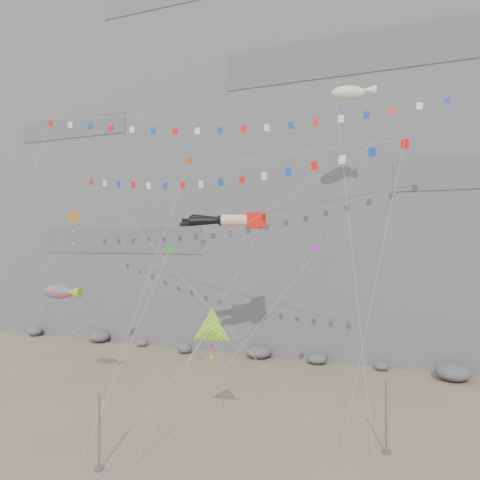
% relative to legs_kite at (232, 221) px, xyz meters
% --- Properties ---
extents(ground, '(120.00, 120.00, 0.00)m').
position_rel_legs_kite_xyz_m(ground, '(-1.72, -6.14, -13.50)').
color(ground, gray).
rests_on(ground, ground).
extents(cliff, '(80.00, 28.00, 50.00)m').
position_rel_legs_kite_xyz_m(cliff, '(-1.72, 25.86, 11.50)').
color(cliff, slate).
rests_on(cliff, ground).
extents(talus_boulders, '(60.00, 3.00, 1.20)m').
position_rel_legs_kite_xyz_m(talus_boulders, '(-1.72, 10.86, -12.90)').
color(talus_boulders, slate).
rests_on(talus_boulders, ground).
extents(anchor_pole_center, '(0.12, 0.12, 3.93)m').
position_rel_legs_kite_xyz_m(anchor_pole_center, '(-1.39, -14.29, -11.53)').
color(anchor_pole_center, slate).
rests_on(anchor_pole_center, ground).
extents(anchor_pole_right, '(0.12, 0.12, 4.04)m').
position_rel_legs_kite_xyz_m(anchor_pole_right, '(12.17, -6.68, -11.48)').
color(anchor_pole_right, slate).
rests_on(anchor_pole_right, ground).
extents(legs_kite, '(6.80, 15.42, 19.59)m').
position_rel_legs_kite_xyz_m(legs_kite, '(0.00, 0.00, 0.00)').
color(legs_kite, red).
rests_on(legs_kite, ground).
extents(flag_banner_upper, '(32.97, 14.76, 30.35)m').
position_rel_legs_kite_xyz_m(flag_banner_upper, '(-0.71, 1.41, 9.21)').
color(flag_banner_upper, red).
rests_on(flag_banner_upper, ground).
extents(flag_banner_lower, '(27.91, 8.80, 21.27)m').
position_rel_legs_kite_xyz_m(flag_banner_lower, '(-0.79, -2.27, 4.17)').
color(flag_banner_lower, red).
rests_on(flag_banner_lower, ground).
extents(harlequin_kite, '(5.10, 6.47, 15.43)m').
position_rel_legs_kite_xyz_m(harlequin_kite, '(-12.28, -4.10, 0.29)').
color(harlequin_kite, '#FA1B30').
rests_on(harlequin_kite, ground).
extents(fish_windsock, '(4.94, 4.02, 9.06)m').
position_rel_legs_kite_xyz_m(fish_windsock, '(-11.80, -6.10, -5.48)').
color(fish_windsock, '#FB490C').
rests_on(fish_windsock, ground).
extents(delta_kite, '(5.14, 5.43, 9.21)m').
position_rel_legs_kite_xyz_m(delta_kite, '(2.82, -9.75, -6.73)').
color(delta_kite, '#E8B80B').
rests_on(delta_kite, ground).
extents(blimp_windsock, '(5.43, 14.11, 27.31)m').
position_rel_legs_kite_xyz_m(blimp_windsock, '(8.36, 4.65, 10.44)').
color(blimp_windsock, beige).
rests_on(blimp_windsock, ground).
extents(small_kite_a, '(1.81, 15.06, 23.81)m').
position_rel_legs_kite_xyz_m(small_kite_a, '(-5.28, 2.46, 5.12)').
color(small_kite_a, '#E04B12').
rests_on(small_kite_a, ground).
extents(small_kite_b, '(7.28, 10.77, 16.52)m').
position_rel_legs_kite_xyz_m(small_kite_b, '(7.13, -2.21, -2.43)').
color(small_kite_b, '#B122C6').
rests_on(small_kite_b, ground).
extents(small_kite_c, '(1.43, 8.44, 13.71)m').
position_rel_legs_kite_xyz_m(small_kite_c, '(-2.24, -6.01, -2.47)').
color(small_kite_c, '#1AA018').
rests_on(small_kite_c, ground).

